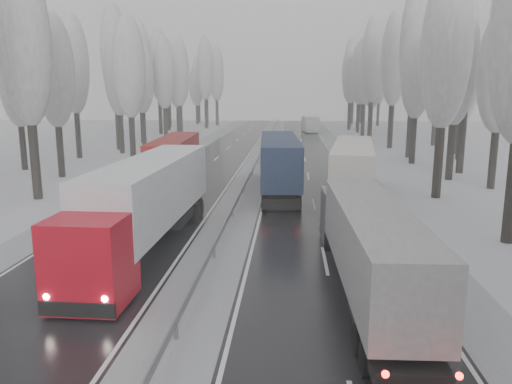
# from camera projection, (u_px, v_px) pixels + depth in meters

# --- Properties ---
(carriageway_right) EXTENTS (7.50, 200.00, 0.03)m
(carriageway_right) POSITION_uv_depth(u_px,v_px,m) (311.00, 188.00, 41.00)
(carriageway_right) COLOR black
(carriageway_right) RESTS_ON ground
(carriageway_left) EXTENTS (7.50, 200.00, 0.03)m
(carriageway_left) POSITION_uv_depth(u_px,v_px,m) (185.00, 187.00, 41.72)
(carriageway_left) COLOR black
(carriageway_left) RESTS_ON ground
(median_slush) EXTENTS (3.00, 200.00, 0.04)m
(median_slush) POSITION_uv_depth(u_px,v_px,m) (247.00, 187.00, 41.36)
(median_slush) COLOR #A5A8AD
(median_slush) RESTS_ON ground
(shoulder_right) EXTENTS (2.40, 200.00, 0.04)m
(shoulder_right) POSITION_uv_depth(u_px,v_px,m) (371.00, 189.00, 40.66)
(shoulder_right) COLOR #A5A8AD
(shoulder_right) RESTS_ON ground
(shoulder_left) EXTENTS (2.40, 200.00, 0.04)m
(shoulder_left) POSITION_uv_depth(u_px,v_px,m) (127.00, 186.00, 42.05)
(shoulder_left) COLOR #A5A8AD
(shoulder_left) RESTS_ON ground
(median_guardrail) EXTENTS (0.12, 200.00, 0.76)m
(median_guardrail) POSITION_uv_depth(u_px,v_px,m) (247.00, 181.00, 41.23)
(median_guardrail) COLOR slate
(median_guardrail) RESTS_ON ground
(tree_18) EXTENTS (3.60, 3.60, 16.58)m
(tree_18) POSITION_uv_depth(u_px,v_px,m) (446.00, 50.00, 35.37)
(tree_18) COLOR black
(tree_18) RESTS_ON ground
(tree_19) EXTENTS (3.60, 3.60, 14.57)m
(tree_19) POSITION_uv_depth(u_px,v_px,m) (501.00, 71.00, 39.16)
(tree_19) COLOR black
(tree_19) RESTS_ON ground
(tree_20) EXTENTS (3.60, 3.60, 15.71)m
(tree_20) POSITION_uv_depth(u_px,v_px,m) (457.00, 64.00, 43.20)
(tree_20) COLOR black
(tree_20) RESTS_ON ground
(tree_21) EXTENTS (3.60, 3.60, 18.62)m
(tree_21) POSITION_uv_depth(u_px,v_px,m) (469.00, 46.00, 46.60)
(tree_21) COLOR black
(tree_21) RESTS_ON ground
(tree_22) EXTENTS (3.60, 3.60, 15.86)m
(tree_22) POSITION_uv_depth(u_px,v_px,m) (417.00, 69.00, 53.45)
(tree_22) COLOR black
(tree_22) RESTS_ON ground
(tree_23) EXTENTS (3.60, 3.60, 13.55)m
(tree_23) POSITION_uv_depth(u_px,v_px,m) (464.00, 83.00, 57.22)
(tree_23) COLOR black
(tree_23) RESTS_ON ground
(tree_24) EXTENTS (3.60, 3.60, 20.49)m
(tree_24) POSITION_uv_depth(u_px,v_px,m) (415.00, 45.00, 58.11)
(tree_24) COLOR black
(tree_24) RESTS_ON ground
(tree_25) EXTENTS (3.60, 3.60, 19.44)m
(tree_25) POSITION_uv_depth(u_px,v_px,m) (464.00, 53.00, 61.68)
(tree_25) COLOR black
(tree_25) RESTS_ON ground
(tree_26) EXTENTS (3.60, 3.60, 18.78)m
(tree_26) POSITION_uv_depth(u_px,v_px,m) (394.00, 60.00, 68.37)
(tree_26) COLOR black
(tree_26) RESTS_ON ground
(tree_27) EXTENTS (3.60, 3.60, 17.62)m
(tree_27) POSITION_uv_depth(u_px,v_px,m) (438.00, 67.00, 71.94)
(tree_27) COLOR black
(tree_27) RESTS_ON ground
(tree_28) EXTENTS (3.60, 3.60, 19.62)m
(tree_28) POSITION_uv_depth(u_px,v_px,m) (373.00, 61.00, 78.80)
(tree_28) COLOR black
(tree_28) RESTS_ON ground
(tree_29) EXTENTS (3.60, 3.60, 18.11)m
(tree_29) POSITION_uv_depth(u_px,v_px,m) (414.00, 68.00, 82.40)
(tree_29) COLOR black
(tree_29) RESTS_ON ground
(tree_30) EXTENTS (3.60, 3.60, 17.86)m
(tree_30) POSITION_uv_depth(u_px,v_px,m) (365.00, 71.00, 88.54)
(tree_30) COLOR black
(tree_30) RESTS_ON ground
(tree_31) EXTENTS (3.60, 3.60, 18.58)m
(tree_31) POSITION_uv_depth(u_px,v_px,m) (394.00, 69.00, 91.96)
(tree_31) COLOR black
(tree_31) RESTS_ON ground
(tree_32) EXTENTS (3.60, 3.60, 17.33)m
(tree_32) POSITION_uv_depth(u_px,v_px,m) (360.00, 74.00, 95.95)
(tree_32) COLOR black
(tree_32) RESTS_ON ground
(tree_33) EXTENTS (3.60, 3.60, 14.33)m
(tree_33) POSITION_uv_depth(u_px,v_px,m) (372.00, 85.00, 100.02)
(tree_33) COLOR black
(tree_33) RESTS_ON ground
(tree_34) EXTENTS (3.60, 3.60, 17.63)m
(tree_34) POSITION_uv_depth(u_px,v_px,m) (351.00, 75.00, 102.92)
(tree_34) COLOR black
(tree_34) RESTS_ON ground
(tree_35) EXTENTS (3.60, 3.60, 18.25)m
(tree_35) POSITION_uv_depth(u_px,v_px,m) (392.00, 73.00, 106.13)
(tree_35) COLOR black
(tree_35) RESTS_ON ground
(tree_36) EXTENTS (3.60, 3.60, 20.23)m
(tree_36) POSITION_uv_depth(u_px,v_px,m) (352.00, 69.00, 112.14)
(tree_36) COLOR black
(tree_36) RESTS_ON ground
(tree_37) EXTENTS (3.60, 3.60, 16.37)m
(tree_37) POSITION_uv_depth(u_px,v_px,m) (380.00, 80.00, 116.06)
(tree_37) COLOR black
(tree_37) RESTS_ON ground
(tree_38) EXTENTS (3.60, 3.60, 17.97)m
(tree_38) POSITION_uv_depth(u_px,v_px,m) (353.00, 77.00, 122.64)
(tree_38) COLOR black
(tree_38) RESTS_ON ground
(tree_39) EXTENTS (3.60, 3.60, 16.19)m
(tree_39) POSITION_uv_depth(u_px,v_px,m) (362.00, 82.00, 126.58)
(tree_39) COLOR black
(tree_39) RESTS_ON ground
(tree_58) EXTENTS (3.60, 3.60, 17.21)m
(tree_58) POSITION_uv_depth(u_px,v_px,m) (25.00, 44.00, 34.90)
(tree_58) COLOR black
(tree_58) RESTS_ON ground
(tree_60) EXTENTS (3.60, 3.60, 14.84)m
(tree_60) POSITION_uv_depth(u_px,v_px,m) (54.00, 72.00, 44.80)
(tree_60) COLOR black
(tree_60) RESTS_ON ground
(tree_61) EXTENTS (3.60, 3.60, 13.95)m
(tree_61) POSITION_uv_depth(u_px,v_px,m) (17.00, 79.00, 49.22)
(tree_61) COLOR black
(tree_61) RESTS_ON ground
(tree_62) EXTENTS (3.60, 3.60, 16.04)m
(tree_62) POSITION_uv_depth(u_px,v_px,m) (129.00, 68.00, 53.71)
(tree_62) COLOR black
(tree_62) RESTS_ON ground
(tree_63) EXTENTS (3.60, 3.60, 16.88)m
(tree_63) POSITION_uv_depth(u_px,v_px,m) (73.00, 65.00, 58.05)
(tree_63) COLOR black
(tree_63) RESTS_ON ground
(tree_64) EXTENTS (3.60, 3.60, 15.42)m
(tree_64) POSITION_uv_depth(u_px,v_px,m) (118.00, 75.00, 62.87)
(tree_64) COLOR black
(tree_64) RESTS_ON ground
(tree_65) EXTENTS (3.60, 3.60, 19.48)m
(tree_65) POSITION_uv_depth(u_px,v_px,m) (114.00, 56.00, 66.40)
(tree_65) COLOR black
(tree_65) RESTS_ON ground
(tree_66) EXTENTS (3.60, 3.60, 15.23)m
(tree_66) POSITION_uv_depth(u_px,v_px,m) (142.00, 78.00, 72.31)
(tree_66) COLOR black
(tree_66) RESTS_ON ground
(tree_67) EXTENTS (3.60, 3.60, 17.09)m
(tree_67) POSITION_uv_depth(u_px,v_px,m) (140.00, 71.00, 76.08)
(tree_67) COLOR black
(tree_67) RESTS_ON ground
(tree_68) EXTENTS (3.60, 3.60, 16.65)m
(tree_68) POSITION_uv_depth(u_px,v_px,m) (164.00, 73.00, 78.64)
(tree_68) COLOR black
(tree_68) RESTS_ON ground
(tree_69) EXTENTS (3.60, 3.60, 19.35)m
(tree_69) POSITION_uv_depth(u_px,v_px,m) (141.00, 63.00, 82.55)
(tree_69) COLOR black
(tree_69) RESTS_ON ground
(tree_70) EXTENTS (3.60, 3.60, 17.09)m
(tree_70) POSITION_uv_depth(u_px,v_px,m) (179.00, 74.00, 88.43)
(tree_70) COLOR black
(tree_70) RESTS_ON ground
(tree_71) EXTENTS (3.60, 3.60, 19.61)m
(tree_71) POSITION_uv_depth(u_px,v_px,m) (159.00, 66.00, 92.35)
(tree_71) COLOR black
(tree_71) RESTS_ON ground
(tree_72) EXTENTS (3.60, 3.60, 15.11)m
(tree_72) POSITION_uv_depth(u_px,v_px,m) (177.00, 82.00, 97.99)
(tree_72) COLOR black
(tree_72) RESTS_ON ground
(tree_73) EXTENTS (3.60, 3.60, 17.22)m
(tree_73) POSITION_uv_depth(u_px,v_px,m) (167.00, 76.00, 101.84)
(tree_73) COLOR black
(tree_73) RESTS_ON ground
(tree_74) EXTENTS (3.60, 3.60, 19.68)m
(tree_74) POSITION_uv_depth(u_px,v_px,m) (205.00, 69.00, 107.72)
(tree_74) COLOR black
(tree_74) RESTS_ON ground
(tree_75) EXTENTS (3.60, 3.60, 18.60)m
(tree_75) POSITION_uv_depth(u_px,v_px,m) (168.00, 73.00, 112.39)
(tree_75) COLOR black
(tree_75) RESTS_ON ground
(tree_76) EXTENTS (3.60, 3.60, 18.55)m
(tree_76) POSITION_uv_depth(u_px,v_px,m) (217.00, 74.00, 116.97)
(tree_76) COLOR black
(tree_76) RESTS_ON ground
(tree_77) EXTENTS (3.60, 3.60, 14.32)m
(tree_77) POSITION_uv_depth(u_px,v_px,m) (196.00, 86.00, 121.80)
(tree_77) COLOR black
(tree_77) RESTS_ON ground
(tree_78) EXTENTS (3.60, 3.60, 19.55)m
(tree_78) POSITION_uv_depth(u_px,v_px,m) (206.00, 72.00, 123.53)
(tree_78) COLOR black
(tree_78) RESTS_ON ground
(tree_79) EXTENTS (3.60, 3.60, 17.07)m
(tree_79) POSITION_uv_depth(u_px,v_px,m) (198.00, 79.00, 127.95)
(tree_79) COLOR black
(tree_79) RESTS_ON ground
(truck_grey_tarp) EXTENTS (2.63, 14.53, 3.71)m
(truck_grey_tarp) POSITION_uv_depth(u_px,v_px,m) (367.00, 241.00, 19.14)
(truck_grey_tarp) COLOR #4E4E53
(truck_grey_tarp) RESTS_ON ground
(truck_blue_box) EXTENTS (3.56, 17.20, 4.38)m
(truck_blue_box) POSITION_uv_depth(u_px,v_px,m) (279.00, 160.00, 39.12)
(truck_blue_box) COLOR #1B2344
(truck_blue_box) RESTS_ON ground
(truck_cream_box) EXTENTS (4.74, 16.69, 4.25)m
(truck_cream_box) POSITION_uv_depth(u_px,v_px,m) (353.00, 167.00, 36.10)
(truck_cream_box) COLOR beige
(truck_cream_box) RESTS_ON ground
(box_truck_distant) EXTENTS (3.34, 8.48, 3.09)m
(box_truck_distant) POSITION_uv_depth(u_px,v_px,m) (310.00, 124.00, 98.95)
(box_truck_distant) COLOR silver
(box_truck_distant) RESTS_ON ground
(truck_red_white) EXTENTS (3.13, 17.40, 4.45)m
(truck_red_white) POSITION_uv_depth(u_px,v_px,m) (147.00, 200.00, 24.49)
(truck_red_white) COLOR #B10919
(truck_red_white) RESTS_ON ground
(truck_red_red) EXTENTS (3.41, 15.97, 4.07)m
(truck_red_red) POSITION_uv_depth(u_px,v_px,m) (172.00, 160.00, 40.49)
(truck_red_red) COLOR #B5140A
(truck_red_red) RESTS_ON ground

